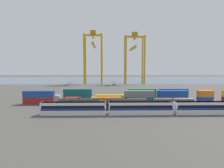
% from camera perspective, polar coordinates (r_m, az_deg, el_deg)
% --- Properties ---
extents(ground_plane, '(420.00, 420.00, 0.00)m').
position_cam_1_polar(ground_plane, '(122.18, 2.23, -1.94)').
color(ground_plane, '#4C4944').
extents(harbour_water, '(400.00, 110.00, 0.01)m').
position_cam_1_polar(harbour_water, '(220.71, 0.68, 1.23)').
color(harbour_water, '#475B6B').
rests_on(harbour_water, ground_plane).
extents(passenger_train, '(61.36, 3.14, 3.90)m').
position_cam_1_polar(passenger_train, '(63.83, 8.06, -6.58)').
color(passenger_train, silver).
rests_on(passenger_train, ground_plane).
extents(freight_tank_row, '(46.87, 2.76, 4.22)m').
position_cam_1_polar(freight_tank_row, '(70.90, 4.06, -5.51)').
color(freight_tank_row, '#232326').
rests_on(freight_tank_row, ground_plane).
extents(shipping_container_0, '(12.10, 2.44, 2.60)m').
position_cam_1_polar(shipping_container_0, '(85.55, -19.95, -4.42)').
color(shipping_container_0, '#AD211C').
rests_on(shipping_container_0, ground_plane).
extents(shipping_container_1, '(12.10, 2.44, 2.60)m').
position_cam_1_polar(shipping_container_1, '(85.17, -20.01, -2.70)').
color(shipping_container_1, '#1C4299').
rests_on(shipping_container_1, shipping_container_0).
extents(shipping_container_2, '(6.04, 2.44, 2.60)m').
position_cam_1_polar(shipping_container_2, '(82.26, -11.06, -4.58)').
color(shipping_container_2, '#AD211C').
rests_on(shipping_container_2, ground_plane).
extents(shipping_container_3, '(12.10, 2.44, 2.60)m').
position_cam_1_polar(shipping_container_3, '(81.06, -1.67, -4.63)').
color(shipping_container_3, orange).
rests_on(shipping_container_3, ground_plane).
extents(shipping_container_4, '(12.10, 2.44, 2.60)m').
position_cam_1_polar(shipping_container_4, '(82.06, 7.75, -4.56)').
color(shipping_container_4, '#146066').
rests_on(shipping_container_4, ground_plane).
extents(shipping_container_5, '(12.10, 2.44, 2.60)m').
position_cam_1_polar(shipping_container_5, '(81.66, 7.77, -2.76)').
color(shipping_container_5, slate).
rests_on(shipping_container_5, shipping_container_4).
extents(shipping_container_6, '(12.10, 2.44, 2.60)m').
position_cam_1_polar(shipping_container_6, '(85.17, 16.70, -4.37)').
color(shipping_container_6, slate).
rests_on(shipping_container_6, ground_plane).
extents(shipping_container_7, '(12.10, 2.44, 2.60)m').
position_cam_1_polar(shipping_container_7, '(84.79, 16.75, -2.64)').
color(shipping_container_7, '#1C4299').
rests_on(shipping_container_7, shipping_container_6).
extents(shipping_container_8, '(6.04, 2.44, 2.60)m').
position_cam_1_polar(shipping_container_8, '(90.18, 24.84, -4.11)').
color(shipping_container_8, '#1C4299').
rests_on(shipping_container_8, ground_plane).
extents(shipping_container_9, '(6.04, 2.44, 2.60)m').
position_cam_1_polar(shipping_container_9, '(89.82, 24.90, -2.47)').
color(shipping_container_9, orange).
rests_on(shipping_container_9, shipping_container_8).
extents(shipping_container_12, '(12.10, 2.44, 2.60)m').
position_cam_1_polar(shipping_container_12, '(91.03, -18.27, -3.81)').
color(shipping_container_12, silver).
rests_on(shipping_container_12, ground_plane).
extents(shipping_container_13, '(12.10, 2.44, 2.60)m').
position_cam_1_polar(shipping_container_13, '(87.99, -9.63, -3.93)').
color(shipping_container_13, '#146066').
rests_on(shipping_container_13, ground_plane).
extents(shipping_container_14, '(12.10, 2.44, 2.60)m').
position_cam_1_polar(shipping_container_14, '(87.62, -9.65, -2.25)').
color(shipping_container_14, '#146066').
rests_on(shipping_container_14, shipping_container_13).
extents(shipping_container_15, '(12.10, 2.44, 2.60)m').
position_cam_1_polar(shipping_container_15, '(87.06, -0.59, -3.95)').
color(shipping_container_15, gold).
rests_on(shipping_container_15, ground_plane).
extents(shipping_container_16, '(12.10, 2.44, 2.60)m').
position_cam_1_polar(shipping_container_16, '(88.30, 8.42, -3.88)').
color(shipping_container_16, '#197538').
rests_on(shipping_container_16, ground_plane).
extents(shipping_container_17, '(12.10, 2.44, 2.60)m').
position_cam_1_polar(shipping_container_17, '(87.93, 8.45, -2.20)').
color(shipping_container_17, '#197538').
rests_on(shipping_container_17, shipping_container_16).
extents(shipping_container_18, '(12.10, 2.44, 2.60)m').
position_cam_1_polar(shipping_container_18, '(91.62, 16.98, -3.72)').
color(shipping_container_18, slate).
rests_on(shipping_container_18, ground_plane).
extents(shipping_container_19, '(12.10, 2.44, 2.60)m').
position_cam_1_polar(shipping_container_19, '(91.27, 17.02, -2.11)').
color(shipping_container_19, '#1C4299').
rests_on(shipping_container_19, shipping_container_18).
extents(gantry_crane_west, '(16.50, 41.65, 45.81)m').
position_cam_1_polar(gantry_crane_west, '(183.24, -5.27, 9.26)').
color(gantry_crane_west, gold).
rests_on(gantry_crane_west, ground_plane).
extents(gantry_crane_central, '(17.77, 39.70, 44.46)m').
position_cam_1_polar(gantry_crane_central, '(184.01, 6.24, 8.87)').
color(gantry_crane_central, gold).
rests_on(gantry_crane_central, ground_plane).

